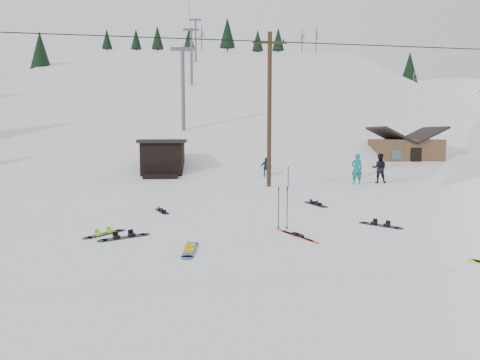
{
  "coord_description": "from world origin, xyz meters",
  "views": [
    {
      "loc": [
        -1.5,
        -11.25,
        3.08
      ],
      "look_at": [
        -0.4,
        4.55,
        1.4
      ],
      "focal_mm": 32.0,
      "sensor_mm": 36.0,
      "label": 1
    }
  ],
  "objects": [
    {
      "name": "skier_dark",
      "position": [
        9.32,
        15.36,
        0.95
      ],
      "size": [
        1.11,
        0.99,
        1.89
      ],
      "primitive_type": "imported",
      "rotation": [
        0.0,
        0.0,
        2.78
      ],
      "color": "black",
      "rests_on": "ground"
    },
    {
      "name": "lift_tower_near",
      "position": [
        -4.0,
        30.0,
        7.86
      ],
      "size": [
        2.2,
        0.36,
        8.0
      ],
      "color": "#595B60",
      "rests_on": "ski_slope"
    },
    {
      "name": "cabin",
      "position": [
        15.0,
        24.0,
        1.48
      ],
      "size": [
        5.39,
        4.4,
        3.77
      ],
      "color": "brown",
      "rests_on": "ground"
    },
    {
      "name": "hero_snowboard",
      "position": [
        -2.05,
        -0.06,
        0.03
      ],
      "size": [
        0.41,
        1.69,
        0.12
      ],
      "rotation": [
        0.0,
        0.0,
        1.51
      ],
      "color": "blue",
      "rests_on": "ground"
    },
    {
      "name": "lift_tower_far",
      "position": [
        -4.0,
        70.0,
        20.86
      ],
      "size": [
        2.2,
        0.36,
        8.0
      ],
      "color": "#595B60",
      "rests_on": "ski_slope"
    },
    {
      "name": "lift_hut",
      "position": [
        -5.0,
        20.94,
        1.36
      ],
      "size": [
        3.4,
        4.1,
        2.75
      ],
      "color": "black",
      "rests_on": "ground"
    },
    {
      "name": "ground",
      "position": [
        0.0,
        0.0,
        0.0
      ],
      "size": [
        200.0,
        200.0,
        0.0
      ],
      "primitive_type": "plane",
      "color": "white",
      "rests_on": "ground"
    },
    {
      "name": "skier_teal",
      "position": [
        7.62,
        14.72,
        0.96
      ],
      "size": [
        0.74,
        0.52,
        1.91
      ],
      "primitive_type": "imported",
      "rotation": [
        0.0,
        0.0,
        3.05
      ],
      "color": "#0B716F",
      "rests_on": "ground"
    },
    {
      "name": "treeline_crest",
      "position": [
        0.0,
        86.0,
        0.0
      ],
      "size": [
        50.0,
        6.0,
        10.0
      ],
      "primitive_type": null,
      "color": "black",
      "rests_on": "ski_slope"
    },
    {
      "name": "skier_pink",
      "position": [
        14.31,
        23.03,
        0.95
      ],
      "size": [
        1.29,
        0.8,
        1.91
      ],
      "primitive_type": "imported",
      "rotation": [
        0.0,
        0.0,
        3.06
      ],
      "color": "#C84686",
      "rests_on": "ground"
    },
    {
      "name": "trail_sign",
      "position": [
        3.1,
        13.58,
        1.27
      ],
      "size": [
        0.5,
        0.09,
        1.85
      ],
      "color": "#595B60",
      "rests_on": "ground"
    },
    {
      "name": "board_scatter_f",
      "position": [
        3.14,
        7.13,
        0.03
      ],
      "size": [
        0.74,
        1.66,
        0.12
      ],
      "rotation": [
        0.0,
        0.0,
        1.87
      ],
      "color": "black",
      "rests_on": "ground"
    },
    {
      "name": "skier_navy",
      "position": [
        2.53,
        19.28,
        0.73
      ],
      "size": [
        0.93,
        0.63,
        1.46
      ],
      "primitive_type": "imported",
      "rotation": [
        0.0,
        0.0,
        2.78
      ],
      "color": "#17223A",
      "rests_on": "ground"
    },
    {
      "name": "hero_skis",
      "position": [
        1.14,
        1.32,
        0.03
      ],
      "size": [
        0.9,
        1.8,
        0.1
      ],
      "rotation": [
        0.0,
        0.0,
        0.43
      ],
      "color": "red",
      "rests_on": "ground"
    },
    {
      "name": "ridge_right",
      "position": [
        38.0,
        50.0,
        -11.0
      ],
      "size": [
        45.66,
        93.98,
        54.59
      ],
      "primitive_type": "cube",
      "rotation": [
        0.21,
        -0.05,
        -0.12
      ],
      "color": "white",
      "rests_on": "ground"
    },
    {
      "name": "lift_tower_mid",
      "position": [
        -4.0,
        50.0,
        14.36
      ],
      "size": [
        2.2,
        0.36,
        8.0
      ],
      "color": "#595B60",
      "rests_on": "ski_slope"
    },
    {
      "name": "ski_slope",
      "position": [
        0.0,
        55.0,
        -12.0
      ],
      "size": [
        60.0,
        85.24,
        65.97
      ],
      "primitive_type": "cube",
      "rotation": [
        0.31,
        0.0,
        0.0
      ],
      "color": "white",
      "rests_on": "ground"
    },
    {
      "name": "board_scatter_a",
      "position": [
        -4.09,
        1.52,
        0.03
      ],
      "size": [
        1.41,
        1.0,
        0.11
      ],
      "rotation": [
        0.0,
        0.0,
        0.56
      ],
      "color": "black",
      "rests_on": "ground"
    },
    {
      "name": "utility_pole",
      "position": [
        2.0,
        14.0,
        4.68
      ],
      "size": [
        2.0,
        0.26,
        9.0
      ],
      "color": "#3A2819",
      "rests_on": "ground"
    },
    {
      "name": "board_scatter_b",
      "position": [
        -3.45,
        5.89,
        0.03
      ],
      "size": [
        0.7,
        1.35,
        0.1
      ],
      "rotation": [
        0.0,
        0.0,
        1.95
      ],
      "color": "black",
      "rests_on": "ground"
    },
    {
      "name": "board_scatter_c",
      "position": [
        -4.79,
        2.02,
        0.03
      ],
      "size": [
        1.06,
        1.28,
        0.11
      ],
      "rotation": [
        0.0,
        0.0,
        0.91
      ],
      "color": "black",
      "rests_on": "ground"
    },
    {
      "name": "board_scatter_d",
      "position": [
        4.26,
        2.65,
        0.03
      ],
      "size": [
        1.15,
        1.25,
        0.11
      ],
      "rotation": [
        0.0,
        0.0,
        -0.84
      ],
      "color": "black",
      "rests_on": "ground"
    },
    {
      "name": "ski_poles",
      "position": [
        0.84,
        2.32,
        0.72
      ],
      "size": [
        0.39,
        0.1,
        1.4
      ],
      "color": "black",
      "rests_on": "ground"
    }
  ]
}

